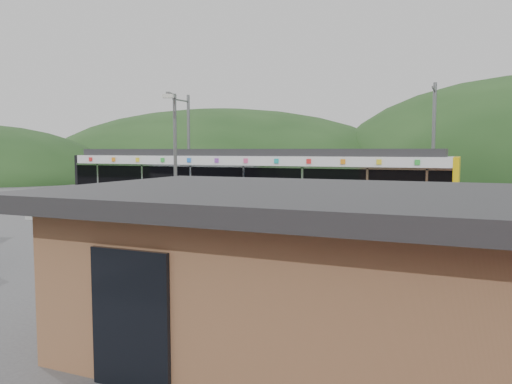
% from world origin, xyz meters
% --- Properties ---
extents(ground, '(120.00, 120.00, 0.00)m').
position_xyz_m(ground, '(0.00, 0.00, 0.00)').
color(ground, '#4C4C4F').
rests_on(ground, ground).
extents(hills, '(146.00, 149.00, 26.00)m').
position_xyz_m(hills, '(6.19, 5.29, 0.00)').
color(hills, '#1E3D19').
rests_on(hills, ground).
extents(platform, '(26.00, 3.20, 0.30)m').
position_xyz_m(platform, '(0.00, 3.30, 0.15)').
color(platform, '#9E9E99').
rests_on(platform, ground).
extents(yellow_line, '(26.00, 0.10, 0.01)m').
position_xyz_m(yellow_line, '(0.00, 2.00, 0.30)').
color(yellow_line, yellow).
rests_on(yellow_line, platform).
extents(train, '(20.44, 3.01, 3.74)m').
position_xyz_m(train, '(-1.93, 6.00, 2.06)').
color(train, black).
rests_on(train, ground).
extents(catenary_mast_west, '(0.18, 1.80, 7.00)m').
position_xyz_m(catenary_mast_west, '(-7.00, 8.56, 3.65)').
color(catenary_mast_west, slate).
rests_on(catenary_mast_west, ground).
extents(catenary_mast_east, '(0.18, 1.80, 7.00)m').
position_xyz_m(catenary_mast_east, '(7.00, 8.56, 3.65)').
color(catenary_mast_east, slate).
rests_on(catenary_mast_east, ground).
extents(station_shelter, '(9.20, 6.20, 3.00)m').
position_xyz_m(station_shelter, '(6.00, -9.01, 1.55)').
color(station_shelter, '#8F603E').
rests_on(station_shelter, ground).
extents(lamp_post, '(0.41, 1.04, 5.60)m').
position_xyz_m(lamp_post, '(-0.59, -3.12, 3.36)').
color(lamp_post, slate).
rests_on(lamp_post, ground).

